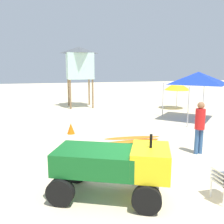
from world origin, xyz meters
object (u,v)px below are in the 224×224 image
surfboard_pile (132,142)px  beach_umbrella_left (177,86)px  utility_cart (113,164)px  lifeguard_near_center (200,124)px  popup_canopy (198,78)px  lifeguard_tower (80,63)px  traffic_cone_near (71,128)px

surfboard_pile → beach_umbrella_left: 9.21m
surfboard_pile → utility_cart: bearing=-115.6°
surfboard_pile → lifeguard_near_center: 2.48m
surfboard_pile → popup_canopy: bearing=35.0°
popup_canopy → lifeguard_tower: size_ratio=0.65×
popup_canopy → lifeguard_tower: (-5.62, 6.05, 0.86)m
lifeguard_tower → beach_umbrella_left: size_ratio=2.22×
traffic_cone_near → surfboard_pile: bearing=-48.7°
lifeguard_near_center → popup_canopy: bearing=57.5°
lifeguard_near_center → popup_canopy: (3.03, 4.77, 1.27)m
lifeguard_near_center → beach_umbrella_left: size_ratio=0.92×
surfboard_pile → traffic_cone_near: (-2.01, 2.29, 0.08)m
beach_umbrella_left → traffic_cone_near: bearing=-148.5°
lifeguard_near_center → popup_canopy: popup_canopy is taller
utility_cart → traffic_cone_near: (-0.45, 5.56, -0.54)m
popup_canopy → surfboard_pile: bearing=-145.0°
traffic_cone_near → lifeguard_tower: bearing=79.4°
utility_cart → beach_umbrella_left: bearing=54.7°
utility_cart → traffic_cone_near: utility_cart is taller
utility_cart → beach_umbrella_left: beach_umbrella_left is taller
utility_cart → surfboard_pile: bearing=64.4°
lifeguard_near_center → beach_umbrella_left: bearing=65.4°
utility_cart → lifeguard_tower: bearing=86.0°
lifeguard_near_center → traffic_cone_near: size_ratio=3.68×
beach_umbrella_left → popup_canopy: bearing=-102.5°
lifeguard_near_center → beach_umbrella_left: beach_umbrella_left is taller
beach_umbrella_left → traffic_cone_near: size_ratio=4.00×
utility_cart → popup_canopy: 9.50m
popup_canopy → traffic_cone_near: popup_canopy is taller
lifeguard_tower → lifeguard_near_center: bearing=-76.5°
utility_cart → lifeguard_tower: size_ratio=0.66×
surfboard_pile → lifeguard_tower: 10.00m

